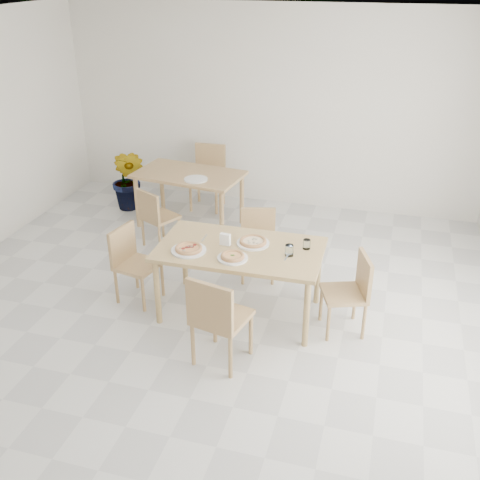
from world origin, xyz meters
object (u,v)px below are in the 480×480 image
(chair_west, at_px, (132,259))
(tumbler_a, at_px, (289,250))
(chair_east, at_px, (352,288))
(pizza_margherita, at_px, (233,256))
(plate_pepperoni, at_px, (189,250))
(pizza_pepperoni, at_px, (189,248))
(chair_south, at_px, (217,316))
(plate_margherita, at_px, (233,258))
(chair_back_s, at_px, (156,215))
(chair_north, at_px, (258,238))
(main_table, at_px, (240,254))
(napkin_holder, at_px, (225,240))
(second_table, at_px, (189,180))
(chair_back_n, at_px, (208,172))
(tumbler_b, at_px, (307,244))
(plate_mushroom, at_px, (253,243))
(plate_empty, at_px, (196,179))
(potted_plant, at_px, (129,180))
(pizza_mushroom, at_px, (253,241))

(chair_west, bearing_deg, tumbler_a, -77.94)
(chair_east, bearing_deg, pizza_margherita, -97.80)
(plate_pepperoni, distance_m, pizza_pepperoni, 0.02)
(chair_south, distance_m, plate_margherita, 0.67)
(plate_margherita, relative_size, pizza_pepperoni, 0.91)
(plate_pepperoni, xyz_separation_m, chair_back_s, (-0.95, 1.34, -0.31))
(chair_north, distance_m, tumbler_a, 1.05)
(pizza_pepperoni, bearing_deg, chair_west, 166.83)
(tumbler_a, bearing_deg, chair_west, -179.47)
(plate_margherita, bearing_deg, chair_south, -86.17)
(main_table, xyz_separation_m, chair_east, (1.11, 0.00, -0.21))
(tumbler_a, relative_size, napkin_holder, 0.84)
(tumbler_a, bearing_deg, chair_back_s, 148.79)
(chair_south, xyz_separation_m, pizza_margherita, (-0.04, 0.62, 0.26))
(second_table, bearing_deg, chair_south, -57.83)
(tumbler_a, height_order, chair_back_n, chair_back_n)
(plate_pepperoni, height_order, tumbler_b, tumbler_b)
(pizza_pepperoni, distance_m, second_table, 2.23)
(plate_margherita, height_order, plate_mushroom, same)
(chair_west, bearing_deg, second_table, 13.62)
(plate_mushroom, bearing_deg, plate_margherita, -107.07)
(napkin_holder, bearing_deg, plate_empty, 124.54)
(pizza_margherita, height_order, napkin_holder, napkin_holder)
(tumbler_b, height_order, plate_empty, tumbler_b)
(pizza_margherita, relative_size, potted_plant, 0.28)
(plate_mushroom, height_order, tumbler_a, tumbler_a)
(main_table, bearing_deg, chair_back_s, 140.38)
(pizza_mushroom, bearing_deg, chair_west, -173.30)
(plate_empty, bearing_deg, pizza_margherita, -60.96)
(chair_south, relative_size, tumbler_b, 9.35)
(tumbler_b, bearing_deg, plate_margherita, -147.92)
(chair_south, height_order, second_table, chair_south)
(plate_pepperoni, bearing_deg, tumbler_b, 18.46)
(chair_back_n, bearing_deg, chair_east, -50.06)
(second_table, bearing_deg, plate_pepperoni, -62.24)
(chair_north, relative_size, chair_east, 0.97)
(chair_south, bearing_deg, potted_plant, -40.03)
(tumbler_a, distance_m, second_table, 2.58)
(main_table, height_order, chair_west, chair_west)
(plate_margherita, bearing_deg, pizza_margherita, 135.00)
(chair_east, distance_m, chair_back_s, 2.77)
(plate_margherita, height_order, chair_back_s, chair_back_s)
(chair_west, relative_size, chair_back_n, 0.90)
(second_table, bearing_deg, chair_back_s, -95.70)
(chair_back_n, relative_size, potted_plant, 0.99)
(main_table, distance_m, chair_north, 0.85)
(main_table, bearing_deg, potted_plant, 135.69)
(plate_mushroom, xyz_separation_m, pizza_margherita, (-0.11, -0.35, 0.02))
(plate_pepperoni, height_order, second_table, plate_pepperoni)
(chair_south, xyz_separation_m, tumbler_a, (0.46, 0.84, 0.28))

